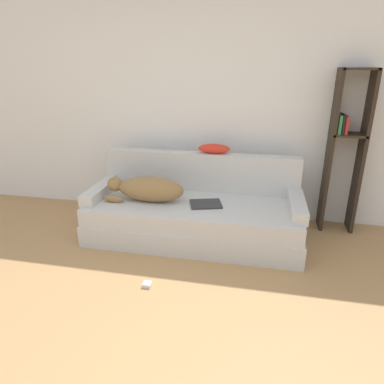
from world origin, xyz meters
TOP-DOWN VIEW (x-y plane):
  - ground_plane at (0.00, 0.00)m, footprint 20.00×20.00m
  - wall_back at (0.00, 2.48)m, footprint 7.08×0.06m
  - couch at (0.21, 1.74)m, footprint 2.23×0.92m
  - couch_backrest at (0.21, 2.13)m, footprint 2.19×0.15m
  - couch_arm_left at (-0.83, 1.73)m, footprint 0.15×0.73m
  - couch_arm_right at (1.25, 1.73)m, footprint 0.15×0.73m
  - dog at (-0.28, 1.68)m, footprint 0.84×0.28m
  - laptop at (0.34, 1.69)m, footprint 0.37×0.33m
  - throw_pillow at (0.35, 2.15)m, footprint 0.36×0.14m
  - bookshelf at (1.74, 2.30)m, footprint 0.36×0.26m
  - power_adapter at (-0.01, 0.80)m, footprint 0.07×0.07m

SIDE VIEW (x-z plane):
  - ground_plane at x=0.00m, z-range 0.00..0.00m
  - power_adapter at x=-0.01m, z-range 0.00..0.03m
  - couch at x=0.21m, z-range 0.00..0.41m
  - laptop at x=0.34m, z-range 0.41..0.43m
  - couch_arm_left at x=-0.83m, z-range 0.41..0.53m
  - couch_arm_right at x=1.25m, z-range 0.41..0.53m
  - dog at x=-0.28m, z-range 0.41..0.68m
  - couch_backrest at x=0.21m, z-range 0.41..0.85m
  - throw_pillow at x=0.35m, z-range 0.85..0.95m
  - bookshelf at x=1.74m, z-range 0.08..1.82m
  - wall_back at x=0.00m, z-range 0.00..2.70m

